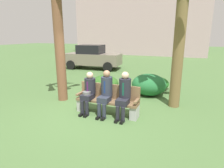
{
  "coord_description": "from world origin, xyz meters",
  "views": [
    {
      "loc": [
        2.57,
        -4.73,
        2.35
      ],
      "look_at": [
        0.39,
        0.59,
        0.85
      ],
      "focal_mm": 30.26,
      "sensor_mm": 36.0,
      "label": 1
    }
  ],
  "objects_px": {
    "seated_man_left": "(89,90)",
    "seated_man_middle": "(106,91)",
    "building_backdrop": "(142,17)",
    "parked_car_near": "(93,57)",
    "park_bench": "(108,100)",
    "shrub_mid_lawn": "(158,84)",
    "shrub_far_lawn": "(149,85)",
    "seated_man_right": "(124,93)",
    "palm_tree_tall": "(56,5)",
    "shrub_near_bench": "(105,84)"
  },
  "relations": [
    {
      "from": "shrub_far_lawn",
      "to": "building_backdrop",
      "type": "distance_m",
      "value": 18.81
    },
    {
      "from": "seated_man_right",
      "to": "shrub_near_bench",
      "type": "xyz_separation_m",
      "value": [
        -1.57,
        2.13,
        -0.39
      ]
    },
    {
      "from": "seated_man_middle",
      "to": "seated_man_right",
      "type": "distance_m",
      "value": 0.57
    },
    {
      "from": "shrub_mid_lawn",
      "to": "seated_man_left",
      "type": "bearing_deg",
      "value": -115.85
    },
    {
      "from": "park_bench",
      "to": "building_backdrop",
      "type": "bearing_deg",
      "value": 100.96
    },
    {
      "from": "shrub_near_bench",
      "to": "shrub_mid_lawn",
      "type": "bearing_deg",
      "value": 29.67
    },
    {
      "from": "shrub_far_lawn",
      "to": "building_backdrop",
      "type": "relative_size",
      "value": 0.08
    },
    {
      "from": "seated_man_left",
      "to": "building_backdrop",
      "type": "bearing_deg",
      "value": 99.31
    },
    {
      "from": "seated_man_middle",
      "to": "park_bench",
      "type": "bearing_deg",
      "value": 84.23
    },
    {
      "from": "seated_man_middle",
      "to": "shrub_far_lawn",
      "type": "height_order",
      "value": "seated_man_middle"
    },
    {
      "from": "seated_man_left",
      "to": "palm_tree_tall",
      "type": "distance_m",
      "value": 3.08
    },
    {
      "from": "seated_man_middle",
      "to": "building_backdrop",
      "type": "bearing_deg",
      "value": 100.87
    },
    {
      "from": "shrub_mid_lawn",
      "to": "seated_man_middle",
      "type": "bearing_deg",
      "value": -107.49
    },
    {
      "from": "palm_tree_tall",
      "to": "building_backdrop",
      "type": "height_order",
      "value": "building_backdrop"
    },
    {
      "from": "shrub_mid_lawn",
      "to": "parked_car_near",
      "type": "bearing_deg",
      "value": 144.47
    },
    {
      "from": "building_backdrop",
      "to": "shrub_near_bench",
      "type": "bearing_deg",
      "value": -80.94
    },
    {
      "from": "palm_tree_tall",
      "to": "shrub_mid_lawn",
      "type": "relative_size",
      "value": 5.44
    },
    {
      "from": "park_bench",
      "to": "seated_man_middle",
      "type": "bearing_deg",
      "value": -95.77
    },
    {
      "from": "shrub_far_lawn",
      "to": "building_backdrop",
      "type": "xyz_separation_m",
      "value": [
        -4.67,
        17.75,
        4.12
      ]
    },
    {
      "from": "seated_man_left",
      "to": "shrub_mid_lawn",
      "type": "relative_size",
      "value": 1.39
    },
    {
      "from": "seated_man_left",
      "to": "building_backdrop",
      "type": "distance_m",
      "value": 20.83
    },
    {
      "from": "seated_man_middle",
      "to": "seated_man_right",
      "type": "relative_size",
      "value": 1.0
    },
    {
      "from": "seated_man_middle",
      "to": "shrub_far_lawn",
      "type": "xyz_separation_m",
      "value": [
        0.8,
        2.44,
        -0.33
      ]
    },
    {
      "from": "park_bench",
      "to": "seated_man_left",
      "type": "relative_size",
      "value": 1.53
    },
    {
      "from": "seated_man_right",
      "to": "parked_car_near",
      "type": "bearing_deg",
      "value": 124.03
    },
    {
      "from": "seated_man_left",
      "to": "shrub_mid_lawn",
      "type": "height_order",
      "value": "seated_man_left"
    },
    {
      "from": "seated_man_middle",
      "to": "shrub_mid_lawn",
      "type": "xyz_separation_m",
      "value": [
        1.04,
        3.29,
        -0.47
      ]
    },
    {
      "from": "palm_tree_tall",
      "to": "building_backdrop",
      "type": "xyz_separation_m",
      "value": [
        -1.81,
        19.54,
        1.23
      ]
    },
    {
      "from": "seated_man_middle",
      "to": "shrub_near_bench",
      "type": "relative_size",
      "value": 1.16
    },
    {
      "from": "seated_man_middle",
      "to": "building_backdrop",
      "type": "relative_size",
      "value": 0.08
    },
    {
      "from": "park_bench",
      "to": "shrub_far_lawn",
      "type": "height_order",
      "value": "park_bench"
    },
    {
      "from": "seated_man_right",
      "to": "shrub_far_lawn",
      "type": "relative_size",
      "value": 0.99
    },
    {
      "from": "park_bench",
      "to": "seated_man_right",
      "type": "bearing_deg",
      "value": -12.21
    },
    {
      "from": "seated_man_left",
      "to": "parked_car_near",
      "type": "height_order",
      "value": "parked_car_near"
    },
    {
      "from": "seated_man_middle",
      "to": "shrub_mid_lawn",
      "type": "distance_m",
      "value": 3.48
    },
    {
      "from": "parked_car_near",
      "to": "building_backdrop",
      "type": "bearing_deg",
      "value": 88.77
    },
    {
      "from": "park_bench",
      "to": "shrub_mid_lawn",
      "type": "distance_m",
      "value": 3.34
    },
    {
      "from": "park_bench",
      "to": "shrub_mid_lawn",
      "type": "xyz_separation_m",
      "value": [
        1.03,
        3.17,
        -0.14
      ]
    },
    {
      "from": "seated_man_right",
      "to": "seated_man_middle",
      "type": "bearing_deg",
      "value": 179.99
    },
    {
      "from": "park_bench",
      "to": "palm_tree_tall",
      "type": "xyz_separation_m",
      "value": [
        -2.07,
        0.53,
        2.89
      ]
    },
    {
      "from": "seated_man_right",
      "to": "shrub_mid_lawn",
      "type": "relative_size",
      "value": 1.48
    },
    {
      "from": "parked_car_near",
      "to": "seated_man_right",
      "type": "bearing_deg",
      "value": -55.97
    },
    {
      "from": "seated_man_left",
      "to": "seated_man_right",
      "type": "height_order",
      "value": "seated_man_right"
    },
    {
      "from": "seated_man_right",
      "to": "shrub_far_lawn",
      "type": "xyz_separation_m",
      "value": [
        0.23,
        2.44,
        -0.33
      ]
    },
    {
      "from": "seated_man_left",
      "to": "building_backdrop",
      "type": "relative_size",
      "value": 0.08
    },
    {
      "from": "seated_man_left",
      "to": "seated_man_middle",
      "type": "relative_size",
      "value": 0.93
    },
    {
      "from": "seated_man_left",
      "to": "shrub_far_lawn",
      "type": "bearing_deg",
      "value": 60.91
    },
    {
      "from": "seated_man_right",
      "to": "shrub_mid_lawn",
      "type": "height_order",
      "value": "seated_man_right"
    },
    {
      "from": "shrub_mid_lawn",
      "to": "shrub_far_lawn",
      "type": "bearing_deg",
      "value": -105.58
    },
    {
      "from": "seated_man_middle",
      "to": "building_backdrop",
      "type": "xyz_separation_m",
      "value": [
        -3.87,
        20.18,
        3.79
      ]
    }
  ]
}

